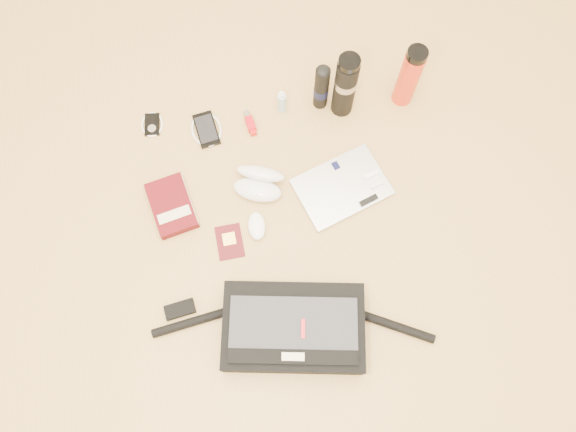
{
  "coord_description": "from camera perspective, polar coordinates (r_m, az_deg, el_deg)",
  "views": [
    {
      "loc": [
        -0.09,
        -0.49,
        1.75
      ],
      "look_at": [
        -0.02,
        0.07,
        0.06
      ],
      "focal_mm": 35.0,
      "sensor_mm": 36.0,
      "label": 1
    }
  ],
  "objects": [
    {
      "name": "passport",
      "position": [
        1.82,
        -5.95,
        -2.6
      ],
      "size": [
        0.09,
        0.12,
        0.01
      ],
      "rotation": [
        0.0,
        0.0,
        0.07
      ],
      "color": "#470B11",
      "rests_on": "ground"
    },
    {
      "name": "book",
      "position": [
        1.87,
        -11.69,
        1.03
      ],
      "size": [
        0.17,
        0.22,
        0.04
      ],
      "rotation": [
        0.0,
        0.0,
        0.24
      ],
      "color": "#47070C",
      "rests_on": "ground"
    },
    {
      "name": "mouse",
      "position": [
        1.82,
        -3.19,
        -1.01
      ],
      "size": [
        0.06,
        0.1,
        0.03
      ],
      "rotation": [
        0.0,
        0.0,
        -0.02
      ],
      "color": "white",
      "rests_on": "ground"
    },
    {
      "name": "ground",
      "position": [
        1.82,
        0.85,
        -2.49
      ],
      "size": [
        4.0,
        4.0,
        0.0
      ],
      "primitive_type": "plane",
      "color": "tan",
      "rests_on": "ground"
    },
    {
      "name": "ipod",
      "position": [
        2.02,
        -13.63,
        9.01
      ],
      "size": [
        0.08,
        0.09,
        0.01
      ],
      "rotation": [
        0.0,
        0.0,
        -0.06
      ],
      "color": "black",
      "rests_on": "ground"
    },
    {
      "name": "spray_bottle",
      "position": [
        1.96,
        -0.62,
        11.49
      ],
      "size": [
        0.04,
        0.04,
        0.11
      ],
      "rotation": [
        0.0,
        0.0,
        0.25
      ],
      "color": "#92B6C8",
      "rests_on": "ground"
    },
    {
      "name": "laptop",
      "position": [
        1.87,
        5.54,
        2.9
      ],
      "size": [
        0.34,
        0.29,
        0.03
      ],
      "rotation": [
        0.0,
        0.0,
        0.35
      ],
      "color": "#B1B1B3",
      "rests_on": "ground"
    },
    {
      "name": "sunglasses_case",
      "position": [
        1.85,
        -2.96,
        3.48
      ],
      "size": [
        0.2,
        0.18,
        0.09
      ],
      "rotation": [
        0.0,
        0.0,
        -0.34
      ],
      "color": "silver",
      "rests_on": "ground"
    },
    {
      "name": "thermos_black",
      "position": [
        1.89,
        5.83,
        13.05
      ],
      "size": [
        0.08,
        0.08,
        0.29
      ],
      "rotation": [
        0.0,
        0.0,
        -0.08
      ],
      "color": "black",
      "rests_on": "ground"
    },
    {
      "name": "thermos_red",
      "position": [
        1.95,
        12.2,
        13.68
      ],
      "size": [
        0.08,
        0.08,
        0.27
      ],
      "rotation": [
        0.0,
        0.0,
        -0.16
      ],
      "color": "red",
      "rests_on": "ground"
    },
    {
      "name": "inhaler",
      "position": [
        1.96,
        -3.87,
        9.4
      ],
      "size": [
        0.04,
        0.1,
        0.02
      ],
      "rotation": [
        0.0,
        0.0,
        0.19
      ],
      "color": "#AC0D14",
      "rests_on": "ground"
    },
    {
      "name": "aerosol_can",
      "position": [
        1.92,
        3.43,
        12.95
      ],
      "size": [
        0.06,
        0.06,
        0.21
      ],
      "rotation": [
        0.0,
        0.0,
        -0.17
      ],
      "color": "black",
      "rests_on": "ground"
    },
    {
      "name": "phone",
      "position": [
        1.98,
        -8.29,
        8.69
      ],
      "size": [
        0.12,
        0.14,
        0.01
      ],
      "rotation": [
        0.0,
        0.0,
        0.18
      ],
      "color": "black",
      "rests_on": "ground"
    },
    {
      "name": "messenger_bag",
      "position": [
        1.71,
        0.47,
        -11.34
      ],
      "size": [
        0.86,
        0.32,
        0.12
      ],
      "rotation": [
        0.0,
        0.0,
        -0.15
      ],
      "color": "black",
      "rests_on": "ground"
    }
  ]
}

